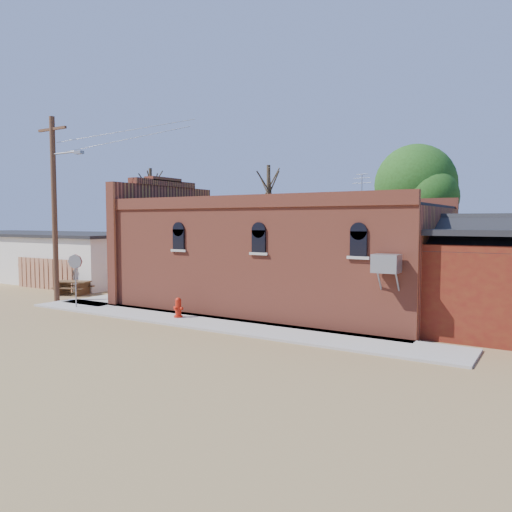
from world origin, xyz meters
The scene contains 14 objects.
ground centered at (0.00, 0.00, 0.00)m, with size 120.00×120.00×0.00m, color brown.
sidewalk_south centered at (1.50, 0.90, 0.04)m, with size 19.00×2.20×0.08m, color #9E9991.
sidewalk_west centered at (-6.30, 6.00, 0.04)m, with size 2.60×10.00×0.08m, color #9E9991.
brick_bar centered at (1.64, 5.49, 2.34)m, with size 16.40×7.97×6.30m.
storage_building centered at (-19.00, 8.00, 1.60)m, with size 20.40×8.40×3.17m.
wood_fence centered at (-12.80, 3.80, 0.90)m, with size 5.20×0.10×1.80m, color #9A6345, non-canonical shape.
utility_pole centered at (-8.14, 1.20, 4.77)m, with size 3.12×0.26×9.00m.
tree_bare_near centered at (-3.00, 13.00, 5.96)m, with size 2.80×2.80×7.65m.
tree_bare_far centered at (-14.00, 14.00, 6.36)m, with size 2.80×2.80×8.16m.
tree_leafy centered at (6.00, 13.50, 5.93)m, with size 4.40×4.40×8.15m.
fire_hydrant centered at (-0.23, 0.98, 0.48)m, with size 0.45×0.43×0.81m.
stop_sign centered at (-5.80, 0.44, 1.92)m, with size 0.60×0.34×2.40m.
trash_barrel centered at (-5.30, 5.98, 0.51)m, with size 0.56×0.56×0.86m, color navy.
picnic_table centered at (-9.50, 3.20, 0.48)m, with size 2.12×1.86×0.74m.
Camera 1 is at (12.95, -14.39, 3.97)m, focal length 35.00 mm.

